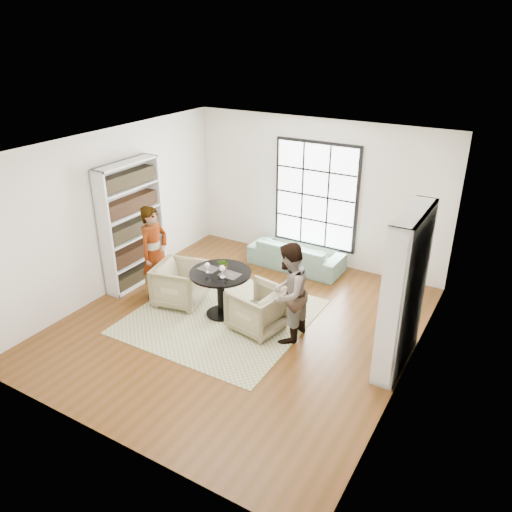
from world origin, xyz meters
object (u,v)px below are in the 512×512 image
Objects in this scene: pedestal_table at (221,284)px; wine_glass_left at (207,265)px; flower_centerpiece at (224,265)px; person_left at (155,253)px; sofa at (296,255)px; armchair_right at (258,309)px; person_right at (288,293)px; wine_glass_right at (222,269)px; armchair_left at (180,284)px.

pedestal_table is 0.42m from wine_glass_left.
person_left is at bearing -176.27° from flower_centerpiece.
wine_glass_left is (-0.47, -2.47, 0.68)m from sofa.
pedestal_table is at bearing -87.25° from person_left.
person_left is (-2.18, 0.04, 0.50)m from armchair_right.
person_right is at bearing -88.93° from person_left.
person_right reaches higher than armchair_right.
wine_glass_right is (0.14, -0.14, 0.39)m from pedestal_table.
flower_centerpiece reaches higher than wine_glass_right.
sofa is 2.59m from wine_glass_right.
sofa is at bearing 83.20° from flower_centerpiece.
wine_glass_left is 0.28m from flower_centerpiece.
armchair_left is 0.51× the size of person_right.
armchair_right is at bearing 7.09° from wine_glass_right.
person_left is at bearing -92.35° from person_right.
person_left is 1.56m from wine_glass_right.
person_right is at bearing -103.68° from armchair_left.
armchair_right is 0.95m from flower_centerpiece.
person_right is (1.31, -0.06, 0.22)m from pedestal_table.
flower_centerpiece is at bearing -96.54° from armchair_left.
armchair_left is at bearing 65.16° from sofa.
wine_glass_right is at bearing -92.47° from person_left.
armchair_right is 3.84× the size of wine_glass_right.
wine_glass_right is at bearing -45.25° from pedestal_table.
pedestal_table is 1.24× the size of armchair_left.
flower_centerpiece is at bearing 74.26° from pedestal_table.
sofa is at bearing -38.60° from armchair_left.
pedestal_table is at bearing 134.75° from wine_glass_right.
armchair_left is at bearing 173.17° from wine_glass_right.
armchair_left is at bearing -88.04° from person_left.
person_left is 1.25m from wine_glass_left.
person_left is at bearing -179.21° from pedestal_table.
pedestal_table is at bearing 33.28° from wine_glass_left.
sofa is 2.46m from armchair_right.
flower_centerpiece is (0.89, 0.09, 0.56)m from armchair_left.
pedestal_table is 5.77× the size of wine_glass_left.
pedestal_table is 1.44m from person_left.
armchair_left is at bearing -92.57° from person_right.
sofa is 2.64m from armchair_left.
armchair_right is at bearing 3.30° from wine_glass_left.
armchair_right is (0.76, -0.06, -0.23)m from pedestal_table.
person_right is at bearing -2.70° from pedestal_table.
pedestal_table reaches higher than armchair_right.
person_left is 7.92× the size of flower_centerpiece.
armchair_right is 4.55× the size of wine_glass_left.
pedestal_table is 0.89m from armchair_left.
flower_centerpiece is (0.20, 0.19, -0.02)m from wine_glass_left.
armchair_right is at bearing -89.16° from person_left.
person_right reaches higher than flower_centerpiece.
flower_centerpiece is (1.44, 0.09, 0.07)m from person_left.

